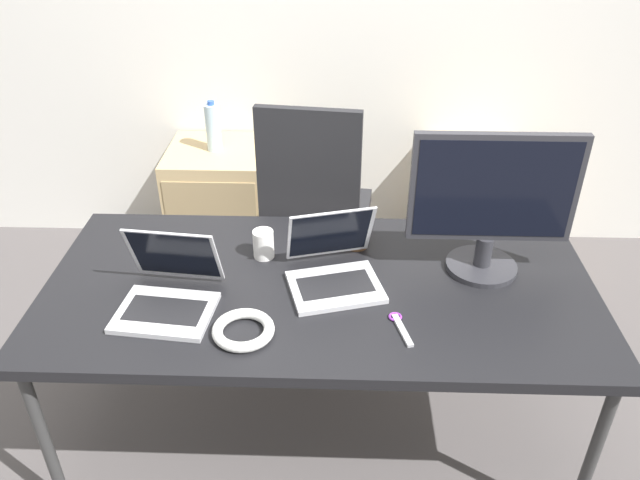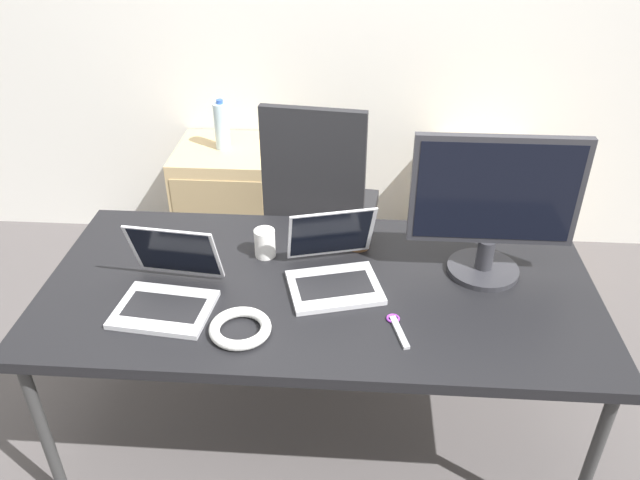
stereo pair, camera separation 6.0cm
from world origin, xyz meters
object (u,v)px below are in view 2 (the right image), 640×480
water_bottle (222,126)px  cable_coil (240,328)px  laptop_left (168,289)px  laptop_right (333,269)px  coffee_cup_brown (359,232)px  coffee_cup_white (265,243)px  cabinet_right (480,211)px  office_chair (321,231)px  cabinet_left (229,203)px  monitor (493,206)px

water_bottle → cable_coil: water_bottle is taller
laptop_left → cable_coil: laptop_left is taller
laptop_right → coffee_cup_brown: size_ratio=3.18×
laptop_right → cable_coil: laptop_right is taller
coffee_cup_white → coffee_cup_brown: 0.35m
cabinet_right → coffee_cup_brown: coffee_cup_brown is taller
water_bottle → cable_coil: 1.55m
cabinet_right → coffee_cup_brown: size_ratio=5.32×
office_chair → laptop_left: 1.09m
cable_coil → coffee_cup_brown: bearing=55.4°
cabinet_left → laptop_left: bearing=-85.9°
water_bottle → laptop_left: (0.10, -1.37, -0.01)m
cabinet_right → coffee_cup_brown: (-0.65, -0.99, 0.45)m
laptop_right → coffee_cup_brown: (0.08, 0.22, 0.01)m
cabinet_right → laptop_left: bearing=-132.9°
office_chair → laptop_right: 0.86m
cable_coil → monitor: bearing=25.5°
monitor → cable_coil: (-0.80, -0.38, -0.25)m
laptop_right → monitor: monitor is taller
office_chair → coffee_cup_brown: 0.69m
coffee_cup_white → water_bottle: bearing=109.3°
cable_coil → cabinet_right: bearing=56.2°
cabinet_left → coffee_cup_white: bearing=-70.7°
laptop_left → coffee_cup_brown: size_ratio=2.84×
laptop_left → cable_coil: (0.26, -0.14, -0.03)m
laptop_right → cabinet_right: bearing=58.8°
office_chair → monitor: monitor is taller
cabinet_right → laptop_right: laptop_right is taller
water_bottle → laptop_right: bearing=-62.5°
office_chair → coffee_cup_brown: size_ratio=9.05×
office_chair → monitor: (0.62, -0.70, 0.55)m
laptop_right → coffee_cup_white: size_ratio=3.67×
water_bottle → coffee_cup_white: 1.14m
coffee_cup_brown → monitor: bearing=-17.1°
laptop_left → cable_coil: bearing=-27.8°
laptop_left → cable_coil: 0.30m
cabinet_right → coffee_cup_white: (-0.99, -1.07, 0.44)m
laptop_right → coffee_cup_white: laptop_right is taller
laptop_left → coffee_cup_brown: (0.62, 0.38, 0.01)m
cabinet_left → laptop_left: (0.10, -1.37, 0.44)m
monitor → office_chair: bearing=131.4°
laptop_left → monitor: monitor is taller
coffee_cup_white → cable_coil: bearing=-92.2°
office_chair → laptop_right: office_chair is taller
laptop_left → laptop_right: laptop_left is taller
coffee_cup_white → coffee_cup_brown: (0.34, 0.08, 0.01)m
coffee_cup_white → cable_coil: size_ratio=0.55×
water_bottle → monitor: size_ratio=0.47×
office_chair → water_bottle: size_ratio=4.25×
laptop_left → coffee_cup_white: size_ratio=3.27×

